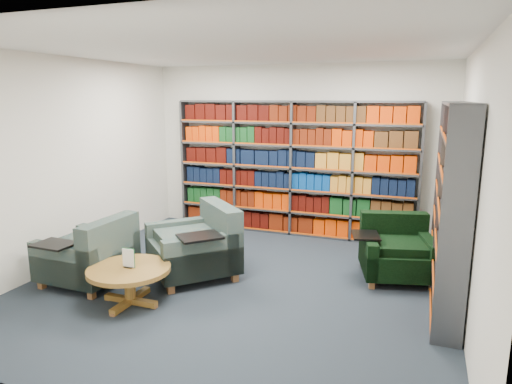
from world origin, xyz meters
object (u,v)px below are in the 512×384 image
(chair_green_right, at_px, (396,252))
(chair_teal_left, at_px, (200,247))
(chair_teal_front, at_px, (93,257))
(coffee_table, at_px, (129,275))

(chair_green_right, bearing_deg, chair_teal_left, -160.84)
(chair_teal_front, bearing_deg, chair_green_right, 23.79)
(chair_teal_left, bearing_deg, coffee_table, -107.34)
(chair_teal_left, height_order, chair_green_right, chair_teal_left)
(chair_teal_left, distance_m, chair_green_right, 2.52)
(chair_teal_front, relative_size, coffee_table, 1.21)
(chair_green_right, bearing_deg, chair_teal_front, -156.21)
(chair_green_right, xyz_separation_m, coffee_table, (-2.71, -1.88, 0.03))
(chair_teal_front, xyz_separation_m, coffee_table, (0.78, -0.34, 0.00))
(chair_green_right, xyz_separation_m, chair_teal_front, (-3.49, -1.54, 0.02))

